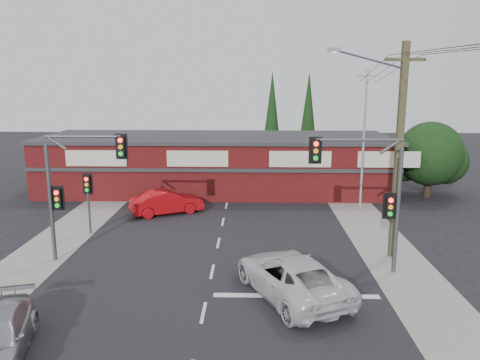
{
  "coord_description": "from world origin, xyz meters",
  "views": [
    {
      "loc": [
        1.75,
        -18.53,
        8.2
      ],
      "look_at": [
        1.17,
        3.0,
        3.7
      ],
      "focal_mm": 35.0,
      "sensor_mm": 36.0,
      "label": 1
    }
  ],
  "objects_px": {
    "shop_building": "(217,163)",
    "utility_pole": "(396,145)",
    "red_sedan": "(167,202)",
    "white_suv": "(291,276)"
  },
  "relations": [
    {
      "from": "shop_building",
      "to": "white_suv",
      "type": "bearing_deg",
      "value": -76.88
    },
    {
      "from": "red_sedan",
      "to": "utility_pole",
      "type": "xyz_separation_m",
      "value": [
        12.04,
        -7.11,
        4.64
      ]
    },
    {
      "from": "red_sedan",
      "to": "shop_building",
      "type": "relative_size",
      "value": 0.17
    },
    {
      "from": "red_sedan",
      "to": "shop_building",
      "type": "distance_m",
      "value": 7.52
    },
    {
      "from": "utility_pole",
      "to": "white_suv",
      "type": "bearing_deg",
      "value": -139.02
    },
    {
      "from": "shop_building",
      "to": "utility_pole",
      "type": "distance_m",
      "value": 17.15
    },
    {
      "from": "red_sedan",
      "to": "utility_pole",
      "type": "relative_size",
      "value": 0.46
    },
    {
      "from": "shop_building",
      "to": "utility_pole",
      "type": "relative_size",
      "value": 2.73
    },
    {
      "from": "white_suv",
      "to": "utility_pole",
      "type": "relative_size",
      "value": 0.59
    },
    {
      "from": "white_suv",
      "to": "red_sedan",
      "type": "bearing_deg",
      "value": -83.27
    }
  ]
}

